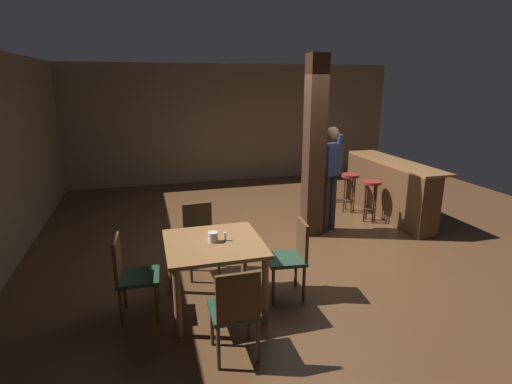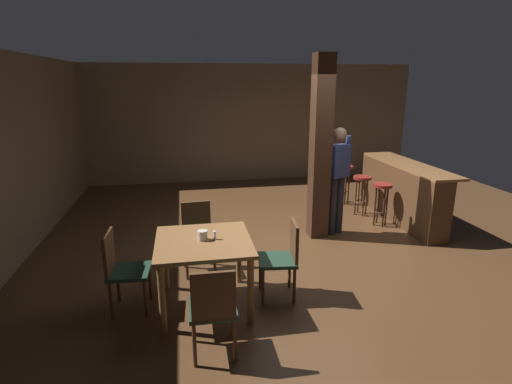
# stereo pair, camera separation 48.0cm
# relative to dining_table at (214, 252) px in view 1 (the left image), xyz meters

# --- Properties ---
(ground_plane) EXTENTS (10.80, 10.80, 0.00)m
(ground_plane) POSITION_rel_dining_table_xyz_m (1.55, 1.22, -0.65)
(ground_plane) COLOR #4C301C
(wall_back) EXTENTS (8.00, 0.10, 2.80)m
(wall_back) POSITION_rel_dining_table_xyz_m (1.55, 5.72, 0.75)
(wall_back) COLOR #756047
(wall_back) RESTS_ON ground_plane
(pillar) EXTENTS (0.28, 0.28, 2.80)m
(pillar) POSITION_rel_dining_table_xyz_m (1.89, 1.75, 0.75)
(pillar) COLOR #382114
(pillar) RESTS_ON ground_plane
(dining_table) EXTENTS (1.01, 1.01, 0.77)m
(dining_table) POSITION_rel_dining_table_xyz_m (0.00, 0.00, 0.00)
(dining_table) COLOR brown
(dining_table) RESTS_ON ground_plane
(chair_south) EXTENTS (0.42, 0.42, 0.89)m
(chair_south) POSITION_rel_dining_table_xyz_m (0.02, -0.91, -0.14)
(chair_south) COLOR #1E3828
(chair_south) RESTS_ON ground_plane
(chair_west) EXTENTS (0.44, 0.44, 0.89)m
(chair_west) POSITION_rel_dining_table_xyz_m (-0.87, 0.04, -0.14)
(chair_west) COLOR #1E3828
(chair_west) RESTS_ON ground_plane
(chair_north) EXTENTS (0.45, 0.45, 0.89)m
(chair_north) POSITION_rel_dining_table_xyz_m (-0.03, 0.88, -0.14)
(chair_north) COLOR #1E3828
(chair_north) RESTS_ON ground_plane
(chair_east) EXTENTS (0.46, 0.46, 0.89)m
(chair_east) POSITION_rel_dining_table_xyz_m (0.90, 0.02, -0.14)
(chair_east) COLOR #1E3828
(chair_east) RESTS_ON ground_plane
(napkin_cup) EXTENTS (0.11, 0.11, 0.11)m
(napkin_cup) POSITION_rel_dining_table_xyz_m (-0.01, 0.00, 0.17)
(napkin_cup) COLOR beige
(napkin_cup) RESTS_ON dining_table
(salt_shaker) EXTENTS (0.03, 0.03, 0.09)m
(salt_shaker) POSITION_rel_dining_table_xyz_m (0.12, 0.00, 0.17)
(salt_shaker) COLOR silver
(salt_shaker) RESTS_ON dining_table
(standing_person) EXTENTS (0.46, 0.32, 1.72)m
(standing_person) POSITION_rel_dining_table_xyz_m (2.21, 1.79, 0.35)
(standing_person) COLOR navy
(standing_person) RESTS_ON ground_plane
(bar_counter) EXTENTS (0.56, 2.36, 1.02)m
(bar_counter) POSITION_rel_dining_table_xyz_m (3.57, 2.18, -0.13)
(bar_counter) COLOR brown
(bar_counter) RESTS_ON ground_plane
(bar_stool_near) EXTENTS (0.33, 0.33, 0.73)m
(bar_stool_near) POSITION_rel_dining_table_xyz_m (3.11, 2.01, -0.10)
(bar_stool_near) COLOR maroon
(bar_stool_near) RESTS_ON ground_plane
(bar_stool_mid) EXTENTS (0.33, 0.33, 0.73)m
(bar_stool_mid) POSITION_rel_dining_table_xyz_m (3.03, 2.60, -0.11)
(bar_stool_mid) COLOR maroon
(bar_stool_mid) RESTS_ON ground_plane
(bar_stool_far) EXTENTS (0.35, 0.35, 0.78)m
(bar_stool_far) POSITION_rel_dining_table_xyz_m (2.98, 3.34, -0.07)
(bar_stool_far) COLOR maroon
(bar_stool_far) RESTS_ON ground_plane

